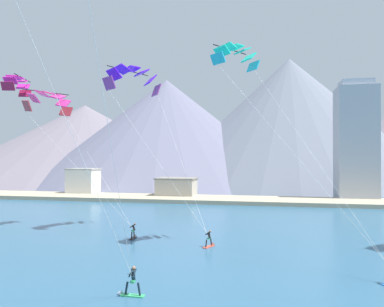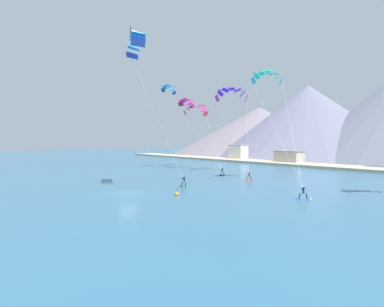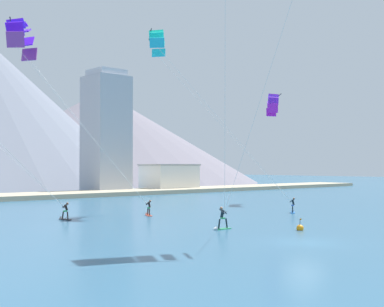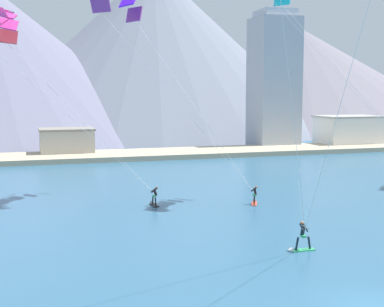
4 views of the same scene
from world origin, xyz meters
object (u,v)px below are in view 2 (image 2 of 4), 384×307
at_px(kitesurfer_near_trail, 183,183).
at_px(parafoil_kite_near_trail, 136,43).
at_px(parafoil_kite_near_lead, 268,77).
at_px(race_marker_buoy, 177,194).
at_px(parafoil_kite_distant_mid_solo, 187,102).
at_px(parafoil_kite_mid_center, 196,109).
at_px(kitesurfer_far_left, 250,178).
at_px(parafoil_kite_distant_low_drift, 169,88).
at_px(kitesurfer_mid_center, 223,173).
at_px(parafoil_kite_far_left, 232,94).
at_px(kitesurfer_near_lead, 305,196).

xyz_separation_m(kitesurfer_near_trail, parafoil_kite_near_trail, (-2.28, -6.48, 19.87)).
bearing_deg(parafoil_kite_near_trail, kitesurfer_near_trail, 70.63).
bearing_deg(parafoil_kite_near_lead, race_marker_buoy, -93.23).
xyz_separation_m(parafoil_kite_distant_mid_solo, race_marker_buoy, (26.48, -24.23, -17.27)).
height_order(parafoil_kite_near_lead, parafoil_kite_mid_center, parafoil_kite_near_lead).
xyz_separation_m(kitesurfer_far_left, parafoil_kite_distant_low_drift, (-25.99, 1.55, 19.98)).
bearing_deg(parafoil_kite_mid_center, kitesurfer_mid_center, -15.06).
relative_size(parafoil_kite_far_left, race_marker_buoy, 17.25).
distance_m(kitesurfer_far_left, parafoil_kite_far_left, 21.11).
bearing_deg(parafoil_kite_mid_center, kitesurfer_near_lead, -21.01).
bearing_deg(parafoil_kite_near_lead, parafoil_kite_mid_center, 170.61).
distance_m(parafoil_kite_near_trail, parafoil_kite_distant_low_drift, 29.64).
relative_size(parafoil_kite_distant_low_drift, race_marker_buoy, 4.89).
distance_m(kitesurfer_far_left, parafoil_kite_distant_mid_solo, 31.16).
xyz_separation_m(kitesurfer_near_trail, parafoil_kite_far_left, (-7.31, 20.08, 16.98)).
bearing_deg(race_marker_buoy, parafoil_kite_distant_mid_solo, 137.54).
relative_size(kitesurfer_near_trail, race_marker_buoy, 1.78).
height_order(parafoil_kite_far_left, race_marker_buoy, parafoil_kite_far_left).
xyz_separation_m(parafoil_kite_near_lead, parafoil_kite_distant_low_drift, (-28.30, 0.13, 2.45)).
xyz_separation_m(parafoil_kite_near_trail, parafoil_kite_mid_center, (-14.58, 24.59, -5.60)).
bearing_deg(kitesurfer_near_trail, kitesurfer_mid_center, 109.50).
bearing_deg(race_marker_buoy, parafoil_kite_far_left, 115.00).
relative_size(parafoil_kite_near_lead, parafoil_kite_near_trail, 0.88).
bearing_deg(kitesurfer_near_lead, parafoil_kite_distant_mid_solo, 159.55).
xyz_separation_m(kitesurfer_far_left, parafoil_kite_near_trail, (-5.15, -19.53, 20.00)).
distance_m(parafoil_kite_near_lead, parafoil_kite_distant_low_drift, 28.41).
distance_m(kitesurfer_near_lead, kitesurfer_mid_center, 23.49).
bearing_deg(parafoil_kite_near_lead, parafoil_kite_far_left, 155.80).
xyz_separation_m(kitesurfer_far_left, parafoil_kite_near_lead, (2.32, 1.42, 17.53)).
relative_size(kitesurfer_near_lead, race_marker_buoy, 1.66).
bearing_deg(parafoil_kite_far_left, kitesurfer_near_lead, -31.99).
height_order(kitesurfer_far_left, race_marker_buoy, kitesurfer_far_left).
distance_m(kitesurfer_near_lead, race_marker_buoy, 15.55).
height_order(kitesurfer_mid_center, race_marker_buoy, kitesurfer_mid_center).
height_order(kitesurfer_far_left, parafoil_kite_mid_center, parafoil_kite_mid_center).
distance_m(kitesurfer_mid_center, parafoil_kite_mid_center, 18.70).
height_order(kitesurfer_far_left, parafoil_kite_distant_low_drift, parafoil_kite_distant_low_drift).
distance_m(kitesurfer_near_lead, parafoil_kite_distant_mid_solo, 44.45).
distance_m(kitesurfer_far_left, parafoil_kite_mid_center, 24.94).
bearing_deg(parafoil_kite_distant_low_drift, kitesurfer_near_lead, -13.14).
distance_m(parafoil_kite_far_left, parafoil_kite_distant_low_drift, 16.97).
relative_size(kitesurfer_near_lead, parafoil_kite_distant_mid_solo, 0.29).
bearing_deg(kitesurfer_near_lead, kitesurfer_far_left, 150.16).
distance_m(kitesurfer_near_trail, parafoil_kite_far_left, 27.29).
bearing_deg(parafoil_kite_far_left, race_marker_buoy, -65.00).
height_order(kitesurfer_far_left, parafoil_kite_near_trail, parafoil_kite_near_trail).
height_order(kitesurfer_near_trail, race_marker_buoy, kitesurfer_near_trail).
bearing_deg(parafoil_kite_near_lead, kitesurfer_mid_center, 177.06).
height_order(parafoil_kite_mid_center, parafoil_kite_far_left, parafoil_kite_far_left).
height_order(kitesurfer_mid_center, parafoil_kite_far_left, parafoil_kite_far_left).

